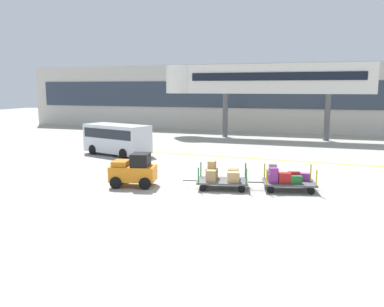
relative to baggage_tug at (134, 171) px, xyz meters
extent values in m
plane|color=#9E9B91|center=(3.28, -0.10, -0.75)|extent=(120.00, 120.00, 0.00)
cube|color=yellow|center=(3.95, 9.02, -0.75)|extent=(20.97, 1.21, 0.01)
cube|color=#BCB7AD|center=(3.28, 25.90, 2.80)|extent=(57.16, 2.40, 7.10)
cube|color=#2D3847|center=(3.28, 24.65, 3.15)|extent=(54.30, 0.12, 2.80)
cube|color=silver|center=(4.41, 19.90, 4.63)|extent=(16.61, 2.20, 2.60)
cylinder|color=silver|center=(-4.50, 19.90, 4.63)|extent=(3.00, 3.00, 2.60)
cube|color=black|center=(4.41, 18.76, 4.83)|extent=(14.95, 0.08, 0.70)
cylinder|color=#59595B|center=(-0.16, 19.90, 1.29)|extent=(0.50, 0.50, 4.08)
cylinder|color=#59595B|center=(8.97, 19.90, 1.29)|extent=(0.50, 0.50, 4.08)
cube|color=orange|center=(-0.03, -0.01, -0.12)|extent=(2.28, 1.50, 0.70)
cube|color=black|center=(0.33, 0.07, 0.53)|extent=(0.98, 1.13, 0.60)
cube|color=orange|center=(-0.60, -0.12, 0.35)|extent=(0.87, 1.06, 0.24)
cylinder|color=black|center=(-0.81, 0.37, -0.47)|extent=(0.58, 0.29, 0.56)
cylinder|color=black|center=(-0.60, -0.65, -0.47)|extent=(0.58, 0.29, 0.56)
cylinder|color=black|center=(0.53, 0.64, -0.47)|extent=(0.58, 0.29, 0.56)
cylinder|color=black|center=(0.74, -0.38, -0.47)|extent=(0.58, 0.29, 0.56)
cube|color=#4C4C4F|center=(4.08, 0.83, -0.39)|extent=(2.53, 1.83, 0.08)
cylinder|color=#237033|center=(2.92, 1.25, 0.00)|extent=(0.06, 0.06, 0.70)
cylinder|color=#237033|center=(3.17, -0.01, 0.00)|extent=(0.06, 0.06, 0.70)
cylinder|color=#237033|center=(4.99, 1.67, 0.00)|extent=(0.06, 0.06, 0.70)
cylinder|color=#237033|center=(5.25, 0.41, 0.00)|extent=(0.06, 0.06, 0.70)
cylinder|color=black|center=(3.12, 1.24, -0.59)|extent=(0.33, 0.16, 0.32)
cylinder|color=black|center=(3.36, 0.07, -0.59)|extent=(0.33, 0.16, 0.32)
cylinder|color=black|center=(4.81, 1.58, -0.59)|extent=(0.33, 0.16, 0.32)
cylinder|color=black|center=(5.05, 0.42, -0.59)|extent=(0.33, 0.16, 0.32)
cylinder|color=#333333|center=(2.61, 0.53, -0.41)|extent=(0.70, 0.19, 0.05)
cube|color=#9E7A4C|center=(3.51, 1.06, -0.11)|extent=(0.55, 0.48, 0.48)
cube|color=#9E7A4C|center=(3.65, 0.40, -0.09)|extent=(0.46, 0.40, 0.52)
cube|color=olive|center=(4.48, 1.27, -0.12)|extent=(0.51, 0.54, 0.46)
cube|color=tan|center=(4.62, 0.63, -0.12)|extent=(0.63, 0.57, 0.46)
cube|color=#A87F4C|center=(3.51, 1.06, 0.29)|extent=(0.33, 0.35, 0.34)
cube|color=#4C4C4F|center=(7.02, 1.43, -0.39)|extent=(2.53, 1.83, 0.08)
cylinder|color=gold|center=(5.86, 1.85, 0.00)|extent=(0.06, 0.06, 0.70)
cylinder|color=gold|center=(6.11, 0.59, 0.00)|extent=(0.06, 0.06, 0.70)
cylinder|color=gold|center=(7.93, 2.27, 0.00)|extent=(0.06, 0.06, 0.70)
cylinder|color=gold|center=(8.19, 1.01, 0.00)|extent=(0.06, 0.06, 0.70)
cylinder|color=black|center=(6.06, 1.84, -0.59)|extent=(0.33, 0.16, 0.32)
cylinder|color=black|center=(6.30, 0.67, -0.59)|extent=(0.33, 0.16, 0.32)
cylinder|color=black|center=(7.75, 2.18, -0.59)|extent=(0.33, 0.16, 0.32)
cylinder|color=black|center=(7.99, 1.02, -0.59)|extent=(0.33, 0.16, 0.32)
cylinder|color=#333333|center=(5.55, 1.13, -0.41)|extent=(0.70, 0.19, 0.05)
cube|color=#236B2D|center=(6.26, 1.63, -0.15)|extent=(0.62, 0.41, 0.40)
cube|color=#8C338C|center=(6.35, 1.01, -0.15)|extent=(0.47, 0.33, 0.40)
cube|color=#99999E|center=(6.76, 1.68, -0.21)|extent=(0.53, 0.41, 0.29)
cube|color=red|center=(6.84, 1.09, -0.11)|extent=(0.58, 0.43, 0.48)
cube|color=red|center=(7.20, 1.83, -0.15)|extent=(0.57, 0.38, 0.40)
cube|color=#236B2D|center=(7.33, 1.18, -0.17)|extent=(0.55, 0.38, 0.36)
cube|color=#8C338C|center=(7.68, 1.88, -0.18)|extent=(0.48, 0.31, 0.35)
cube|color=#99999E|center=(6.26, 1.63, 0.22)|extent=(0.37, 0.32, 0.35)
cube|color=#8C338C|center=(6.35, 1.01, 0.19)|extent=(0.45, 0.40, 0.28)
cube|color=silver|center=(-5.00, 7.65, 0.39)|extent=(5.15, 3.24, 1.90)
cube|color=#1E232D|center=(-5.00, 7.65, 0.79)|extent=(4.79, 3.16, 0.64)
cylinder|color=black|center=(-6.68, 7.26, -0.41)|extent=(0.72, 0.43, 0.68)
cylinder|color=black|center=(-3.84, 6.37, -0.41)|extent=(0.72, 0.43, 0.68)
camera|label=1|loc=(8.03, -16.22, 3.83)|focal=36.45mm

